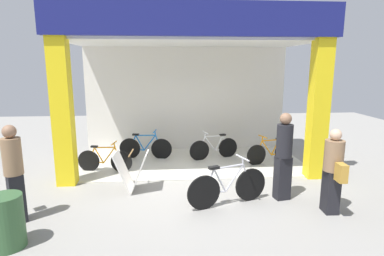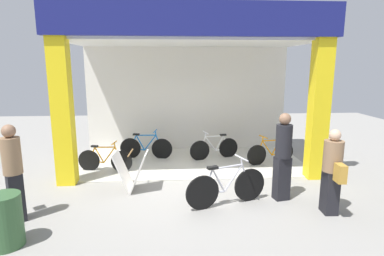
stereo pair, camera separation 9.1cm
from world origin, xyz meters
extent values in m
plane|color=gray|center=(0.00, 0.00, 0.00)|extent=(20.82, 20.82, 0.00)
cube|color=beige|center=(0.00, 1.49, 0.01)|extent=(6.41, 2.97, 0.02)
cube|color=silver|center=(0.00, 2.97, 1.69)|extent=(6.41, 0.12, 3.37)
cube|color=yellow|center=(-2.99, 0.00, 1.69)|extent=(0.42, 0.36, 3.37)
cube|color=yellow|center=(2.99, 0.00, 1.69)|extent=(0.42, 0.36, 3.37)
cube|color=navy|center=(0.00, -0.15, 3.74)|extent=(6.61, 0.20, 0.74)
cube|color=silver|center=(0.00, 1.49, 3.34)|extent=(6.41, 2.97, 0.06)
cylinder|color=black|center=(-1.77, 1.98, 0.31)|extent=(0.62, 0.13, 0.62)
cylinder|color=black|center=(-0.82, 1.84, 0.31)|extent=(0.62, 0.13, 0.62)
cylinder|color=blue|center=(-1.54, 1.94, 0.29)|extent=(0.42, 0.09, 0.08)
cylinder|color=blue|center=(-1.46, 1.93, 0.49)|extent=(0.27, 0.07, 0.46)
cylinder|color=blue|center=(-1.17, 1.89, 0.49)|extent=(0.38, 0.09, 0.48)
cylinder|color=blue|center=(-1.28, 1.91, 0.72)|extent=(0.59, 0.12, 0.05)
cylinder|color=blue|center=(-1.66, 1.96, 0.51)|extent=(0.21, 0.06, 0.41)
cylinder|color=blue|center=(-0.92, 1.85, 0.52)|extent=(0.19, 0.06, 0.43)
cylinder|color=blue|center=(-1.00, 1.87, 0.79)|extent=(0.06, 0.04, 0.13)
cylinder|color=blue|center=(-1.01, 1.87, 0.85)|extent=(0.09, 0.43, 0.03)
cube|color=black|center=(-1.58, 1.95, 0.74)|extent=(0.20, 0.12, 0.05)
cylinder|color=black|center=(1.18, 1.85, 0.30)|extent=(0.59, 0.20, 0.60)
cylinder|color=black|center=(0.28, 1.59, 0.30)|extent=(0.59, 0.20, 0.60)
cylinder|color=white|center=(0.97, 1.79, 0.28)|extent=(0.40, 0.14, 0.08)
cylinder|color=white|center=(0.89, 1.77, 0.47)|extent=(0.26, 0.10, 0.45)
cylinder|color=white|center=(0.61, 1.69, 0.48)|extent=(0.36, 0.13, 0.47)
cylinder|color=white|center=(0.72, 1.72, 0.70)|extent=(0.56, 0.19, 0.05)
cylinder|color=white|center=(1.08, 1.82, 0.49)|extent=(0.20, 0.09, 0.40)
cylinder|color=white|center=(0.37, 1.62, 0.50)|extent=(0.18, 0.08, 0.42)
cylinder|color=white|center=(0.45, 1.64, 0.76)|extent=(0.06, 0.05, 0.12)
cylinder|color=white|center=(0.46, 1.64, 0.82)|extent=(0.14, 0.41, 0.03)
cube|color=black|center=(1.00, 1.80, 0.72)|extent=(0.20, 0.14, 0.05)
cylinder|color=black|center=(2.69, 1.28, 0.29)|extent=(0.58, 0.20, 0.59)
cylinder|color=black|center=(1.82, 1.03, 0.29)|extent=(0.58, 0.20, 0.59)
cylinder|color=orange|center=(2.49, 1.22, 0.27)|extent=(0.39, 0.14, 0.08)
cylinder|color=orange|center=(2.41, 1.20, 0.46)|extent=(0.26, 0.10, 0.44)
cylinder|color=orange|center=(2.14, 1.12, 0.47)|extent=(0.36, 0.13, 0.46)
cylinder|color=orange|center=(2.25, 1.15, 0.68)|extent=(0.55, 0.19, 0.05)
cylinder|color=orange|center=(2.60, 1.26, 0.49)|extent=(0.19, 0.09, 0.40)
cylinder|color=orange|center=(1.91, 1.05, 0.49)|extent=(0.18, 0.08, 0.41)
cylinder|color=orange|center=(1.99, 1.07, 0.75)|extent=(0.06, 0.04, 0.12)
cylinder|color=orange|center=(2.00, 1.08, 0.81)|extent=(0.14, 0.40, 0.03)
cube|color=black|center=(2.52, 1.23, 0.70)|extent=(0.20, 0.14, 0.04)
cylinder|color=black|center=(-2.71, 0.88, 0.28)|extent=(0.57, 0.13, 0.57)
cylinder|color=black|center=(-1.84, 0.74, 0.28)|extent=(0.57, 0.13, 0.57)
cylinder|color=orange|center=(-2.51, 0.84, 0.26)|extent=(0.38, 0.09, 0.07)
cylinder|color=orange|center=(-2.43, 0.83, 0.45)|extent=(0.25, 0.07, 0.43)
cylinder|color=orange|center=(-2.16, 0.79, 0.45)|extent=(0.35, 0.09, 0.44)
cylinder|color=orange|center=(-2.27, 0.81, 0.66)|extent=(0.54, 0.12, 0.05)
cylinder|color=orange|center=(-2.62, 0.86, 0.47)|extent=(0.19, 0.06, 0.38)
cylinder|color=orange|center=(-1.93, 0.75, 0.48)|extent=(0.17, 0.06, 0.39)
cylinder|color=orange|center=(-2.01, 0.77, 0.72)|extent=(0.05, 0.04, 0.12)
cylinder|color=orange|center=(-2.02, 0.77, 0.78)|extent=(0.09, 0.40, 0.03)
cube|color=black|center=(-2.54, 0.85, 0.68)|extent=(0.18, 0.11, 0.04)
cylinder|color=black|center=(0.04, -1.59, 0.34)|extent=(0.66, 0.26, 0.69)
cylinder|color=black|center=(1.05, -1.25, 0.34)|extent=(0.66, 0.26, 0.69)
cylinder|color=silver|center=(0.28, -1.51, 0.32)|extent=(0.45, 0.18, 0.09)
cylinder|color=silver|center=(0.37, -1.48, 0.54)|extent=(0.30, 0.13, 0.51)
cylinder|color=silver|center=(0.68, -1.37, 0.55)|extent=(0.41, 0.17, 0.54)
cylinder|color=silver|center=(0.55, -1.41, 0.80)|extent=(0.64, 0.24, 0.05)
cylinder|color=silver|center=(0.15, -1.55, 0.57)|extent=(0.23, 0.11, 0.46)
cylinder|color=silver|center=(0.95, -1.28, 0.57)|extent=(0.21, 0.10, 0.48)
cylinder|color=silver|center=(0.86, -1.31, 0.87)|extent=(0.07, 0.05, 0.14)
cylinder|color=silver|center=(0.85, -1.32, 0.94)|extent=(0.18, 0.46, 0.03)
cube|color=black|center=(0.24, -1.52, 0.82)|extent=(0.23, 0.16, 0.05)
cube|color=silver|center=(-1.61, -0.52, 0.44)|extent=(0.41, 0.60, 0.88)
cube|color=silver|center=(-1.27, -0.54, 0.44)|extent=(0.41, 0.60, 0.88)
cylinder|color=olive|center=(-1.44, -0.53, 0.87)|extent=(0.06, 0.58, 0.03)
cube|color=black|center=(-3.31, -1.80, 0.44)|extent=(0.36, 0.37, 0.88)
cylinder|color=#8C6B4C|center=(-3.31, -1.80, 1.21)|extent=(0.44, 0.44, 0.65)
sphere|color=#8C664C|center=(-3.31, -1.80, 1.65)|extent=(0.23, 0.23, 0.23)
cube|color=black|center=(-3.48, -1.57, 0.90)|extent=(0.21, 0.23, 0.21)
cube|color=black|center=(2.42, -1.88, 0.41)|extent=(0.25, 0.32, 0.82)
cylinder|color=#8C6B4C|center=(2.42, -1.88, 1.11)|extent=(0.36, 0.36, 0.58)
sphere|color=#D8AD8C|center=(2.42, -1.88, 1.51)|extent=(0.21, 0.21, 0.21)
cube|color=#BF8C33|center=(2.41, -2.19, 0.89)|extent=(0.15, 0.24, 0.33)
cube|color=black|center=(1.73, -1.21, 0.45)|extent=(0.33, 0.29, 0.91)
cylinder|color=black|center=(1.73, -1.21, 1.24)|extent=(0.38, 0.38, 0.68)
sphere|color=#8C664C|center=(1.73, -1.21, 1.70)|extent=(0.24, 0.24, 0.24)
cylinder|color=#335933|center=(-3.10, -2.63, 0.42)|extent=(0.52, 0.52, 0.84)
camera|label=1|loc=(-0.64, -7.26, 2.75)|focal=29.52mm
camera|label=2|loc=(-0.55, -7.26, 2.75)|focal=29.52mm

